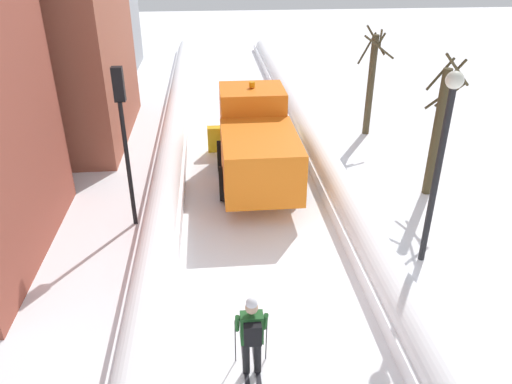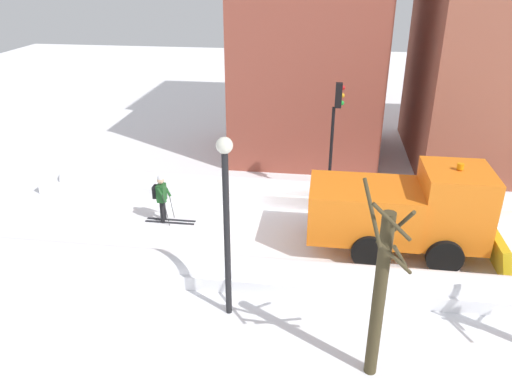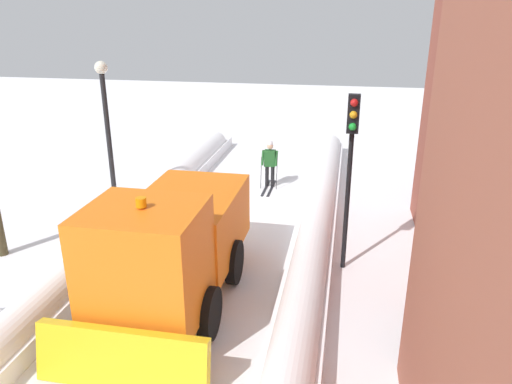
{
  "view_description": "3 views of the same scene",
  "coord_description": "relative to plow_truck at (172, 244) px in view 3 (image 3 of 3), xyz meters",
  "views": [
    {
      "loc": [
        -1.24,
        -9.1,
        7.49
      ],
      "look_at": [
        -0.07,
        2.96,
        1.17
      ],
      "focal_mm": 34.42,
      "sensor_mm": 36.0,
      "label": 1
    },
    {
      "loc": [
        14.7,
        3.24,
        8.54
      ],
      "look_at": [
        -0.49,
        1.08,
        1.46
      ],
      "focal_mm": 35.12,
      "sensor_mm": 36.0,
      "label": 2
    },
    {
      "loc": [
        -3.45,
        15.12,
        6.34
      ],
      "look_at": [
        -0.73,
        0.86,
        0.93
      ],
      "focal_mm": 34.14,
      "sensor_mm": 36.0,
      "label": 3
    }
  ],
  "objects": [
    {
      "name": "skier",
      "position": [
        -0.87,
        -8.24,
        -0.48
      ],
      "size": [
        0.62,
        1.8,
        1.81
      ],
      "color": "black",
      "rests_on": "ground"
    },
    {
      "name": "traffic_light_pole",
      "position": [
        -3.78,
        -2.28,
        1.71
      ],
      "size": [
        0.28,
        0.42,
        4.55
      ],
      "color": "black",
      "rests_on": "ground"
    },
    {
      "name": "plow_truck",
      "position": [
        0.0,
        0.0,
        0.0
      ],
      "size": [
        3.2,
        5.98,
        3.12
      ],
      "color": "orange",
      "rests_on": "ground"
    },
    {
      "name": "street_lamp",
      "position": [
        3.87,
        -4.92,
        1.66
      ],
      "size": [
        0.4,
        0.4,
        4.92
      ],
      "color": "black",
      "rests_on": "ground"
    }
  ]
}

